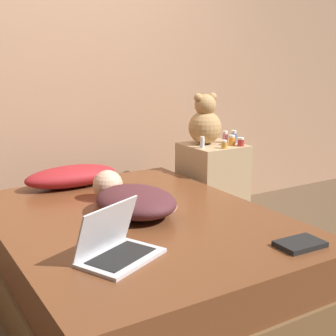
{
  "coord_description": "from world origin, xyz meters",
  "views": [
    {
      "loc": [
        -1.1,
        -2.14,
        1.33
      ],
      "look_at": [
        0.35,
        0.24,
        0.66
      ],
      "focal_mm": 50.0,
      "sensor_mm": 36.0,
      "label": 1
    }
  ],
  "objects_px": {
    "bottle_amber": "(224,144)",
    "bottle_clear": "(202,143)",
    "bottle_pink": "(225,137)",
    "laptop": "(116,246)",
    "bottle_orange": "(232,140)",
    "pillow": "(72,176)",
    "teddy_bear": "(205,122)",
    "bottle_blue": "(234,137)",
    "bottle_red": "(241,142)",
    "book": "(300,244)",
    "person_lying": "(132,199)"
  },
  "relations": [
    {
      "from": "bottle_amber",
      "to": "bottle_clear",
      "type": "distance_m",
      "value": 0.16
    },
    {
      "from": "bottle_pink",
      "to": "bottle_clear",
      "type": "relative_size",
      "value": 1.07
    },
    {
      "from": "laptop",
      "to": "bottle_orange",
      "type": "xyz_separation_m",
      "value": [
        1.4,
        0.96,
        0.19
      ]
    },
    {
      "from": "bottle_pink",
      "to": "bottle_clear",
      "type": "height_order",
      "value": "bottle_pink"
    },
    {
      "from": "pillow",
      "to": "bottle_orange",
      "type": "height_order",
      "value": "bottle_orange"
    },
    {
      "from": "teddy_bear",
      "to": "bottle_amber",
      "type": "bearing_deg",
      "value": -86.45
    },
    {
      "from": "teddy_bear",
      "to": "bottle_amber",
      "type": "xyz_separation_m",
      "value": [
        0.01,
        -0.22,
        -0.14
      ]
    },
    {
      "from": "laptop",
      "to": "bottle_pink",
      "type": "height_order",
      "value": "bottle_pink"
    },
    {
      "from": "pillow",
      "to": "bottle_amber",
      "type": "height_order",
      "value": "bottle_amber"
    },
    {
      "from": "pillow",
      "to": "bottle_orange",
      "type": "relative_size",
      "value": 7.97
    },
    {
      "from": "teddy_bear",
      "to": "bottle_orange",
      "type": "height_order",
      "value": "teddy_bear"
    },
    {
      "from": "bottle_amber",
      "to": "bottle_pink",
      "type": "bearing_deg",
      "value": 50.44
    },
    {
      "from": "bottle_orange",
      "to": "bottle_clear",
      "type": "bearing_deg",
      "value": 173.12
    },
    {
      "from": "bottle_blue",
      "to": "pillow",
      "type": "bearing_deg",
      "value": 172.32
    },
    {
      "from": "laptop",
      "to": "bottle_red",
      "type": "bearing_deg",
      "value": 6.87
    },
    {
      "from": "bottle_pink",
      "to": "book",
      "type": "bearing_deg",
      "value": -115.23
    },
    {
      "from": "person_lying",
      "to": "bottle_blue",
      "type": "bearing_deg",
      "value": 21.37
    },
    {
      "from": "laptop",
      "to": "book",
      "type": "height_order",
      "value": "laptop"
    },
    {
      "from": "person_lying",
      "to": "pillow",
      "type": "bearing_deg",
      "value": 96.07
    },
    {
      "from": "pillow",
      "to": "person_lying",
      "type": "bearing_deg",
      "value": -81.17
    },
    {
      "from": "pillow",
      "to": "bottle_blue",
      "type": "relative_size",
      "value": 6.28
    },
    {
      "from": "teddy_bear",
      "to": "bottle_amber",
      "type": "distance_m",
      "value": 0.26
    },
    {
      "from": "book",
      "to": "bottle_pink",
      "type": "bearing_deg",
      "value": 64.77
    },
    {
      "from": "laptop",
      "to": "bottle_amber",
      "type": "height_order",
      "value": "bottle_amber"
    },
    {
      "from": "bottle_pink",
      "to": "bottle_orange",
      "type": "xyz_separation_m",
      "value": [
        -0.03,
        -0.12,
        -0.01
      ]
    },
    {
      "from": "laptop",
      "to": "bottle_clear",
      "type": "bearing_deg",
      "value": 15.38
    },
    {
      "from": "person_lying",
      "to": "laptop",
      "type": "height_order",
      "value": "laptop"
    },
    {
      "from": "bottle_clear",
      "to": "book",
      "type": "bearing_deg",
      "value": -106.21
    },
    {
      "from": "person_lying",
      "to": "bottle_pink",
      "type": "height_order",
      "value": "bottle_pink"
    },
    {
      "from": "bottle_pink",
      "to": "bottle_red",
      "type": "bearing_deg",
      "value": -87.68
    },
    {
      "from": "teddy_bear",
      "to": "bottle_orange",
      "type": "relative_size",
      "value": 4.88
    },
    {
      "from": "teddy_bear",
      "to": "laptop",
      "type": "bearing_deg",
      "value": -138.63
    },
    {
      "from": "laptop",
      "to": "bottle_amber",
      "type": "distance_m",
      "value": 1.57
    },
    {
      "from": "bottle_clear",
      "to": "bottle_blue",
      "type": "height_order",
      "value": "bottle_blue"
    },
    {
      "from": "bottle_orange",
      "to": "bottle_blue",
      "type": "distance_m",
      "value": 0.09
    },
    {
      "from": "pillow",
      "to": "bottle_amber",
      "type": "distance_m",
      "value": 1.1
    },
    {
      "from": "bottle_red",
      "to": "laptop",
      "type": "bearing_deg",
      "value": -147.96
    },
    {
      "from": "teddy_bear",
      "to": "book",
      "type": "relative_size",
      "value": 1.73
    },
    {
      "from": "person_lying",
      "to": "teddy_bear",
      "type": "distance_m",
      "value": 1.15
    },
    {
      "from": "bottle_red",
      "to": "bottle_clear",
      "type": "xyz_separation_m",
      "value": [
        -0.29,
        0.09,
        0.01
      ]
    },
    {
      "from": "pillow",
      "to": "person_lying",
      "type": "xyz_separation_m",
      "value": [
        0.1,
        -0.67,
        0.01
      ]
    },
    {
      "from": "teddy_bear",
      "to": "bottle_orange",
      "type": "xyz_separation_m",
      "value": [
        0.13,
        -0.16,
        -0.13
      ]
    },
    {
      "from": "bottle_red",
      "to": "bottle_orange",
      "type": "height_order",
      "value": "bottle_orange"
    },
    {
      "from": "person_lying",
      "to": "book",
      "type": "xyz_separation_m",
      "value": [
        0.43,
        -0.84,
        -0.06
      ]
    },
    {
      "from": "pillow",
      "to": "teddy_bear",
      "type": "height_order",
      "value": "teddy_bear"
    },
    {
      "from": "book",
      "to": "bottle_blue",
      "type": "bearing_deg",
      "value": 62.58
    },
    {
      "from": "bottle_red",
      "to": "bottle_amber",
      "type": "bearing_deg",
      "value": -177.63
    },
    {
      "from": "bottle_red",
      "to": "bottle_orange",
      "type": "relative_size",
      "value": 0.81
    },
    {
      "from": "person_lying",
      "to": "bottle_clear",
      "type": "distance_m",
      "value": 0.96
    },
    {
      "from": "person_lying",
      "to": "teddy_bear",
      "type": "xyz_separation_m",
      "value": [
        0.93,
        0.6,
        0.29
      ]
    }
  ]
}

